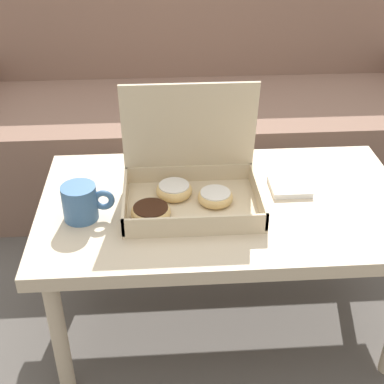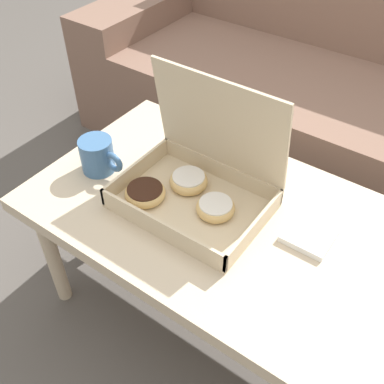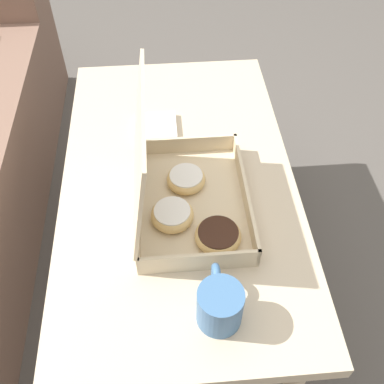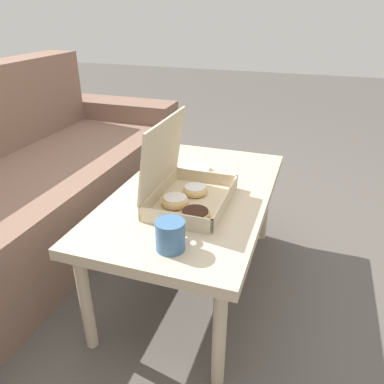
{
  "view_description": "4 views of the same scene",
  "coord_description": "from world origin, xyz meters",
  "px_view_note": "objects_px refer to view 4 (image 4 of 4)",
  "views": [
    {
      "loc": [
        -0.18,
        -1.4,
        1.29
      ],
      "look_at": [
        -0.1,
        -0.17,
        0.51
      ],
      "focal_mm": 50.0,
      "sensor_mm": 36.0,
      "label": 1
    },
    {
      "loc": [
        0.38,
        -0.84,
        1.28
      ],
      "look_at": [
        -0.1,
        -0.17,
        0.51
      ],
      "focal_mm": 42.0,
      "sensor_mm": 36.0,
      "label": 2
    },
    {
      "loc": [
        -0.79,
        -0.11,
        1.33
      ],
      "look_at": [
        -0.1,
        -0.17,
        0.51
      ],
      "focal_mm": 42.0,
      "sensor_mm": 36.0,
      "label": 3
    },
    {
      "loc": [
        -1.29,
        -0.57,
        1.15
      ],
      "look_at": [
        -0.1,
        -0.17,
        0.51
      ],
      "focal_mm": 35.0,
      "sensor_mm": 36.0,
      "label": 4
    }
  ],
  "objects_px": {
    "coffee_table": "(193,202)",
    "coffee_mug": "(171,235)",
    "couch": "(14,194)",
    "pastry_box": "(184,190)"
  },
  "relations": [
    {
      "from": "couch",
      "to": "pastry_box",
      "type": "distance_m",
      "value": 0.98
    },
    {
      "from": "coffee_table",
      "to": "coffee_mug",
      "type": "distance_m",
      "value": 0.41
    },
    {
      "from": "coffee_table",
      "to": "coffee_mug",
      "type": "bearing_deg",
      "value": -171.5
    },
    {
      "from": "couch",
      "to": "pastry_box",
      "type": "xyz_separation_m",
      "value": [
        -0.11,
        -0.94,
        0.22
      ]
    },
    {
      "from": "coffee_table",
      "to": "coffee_mug",
      "type": "xyz_separation_m",
      "value": [
        -0.39,
        -0.06,
        0.1
      ]
    },
    {
      "from": "couch",
      "to": "coffee_mug",
      "type": "relative_size",
      "value": 16.37
    },
    {
      "from": "coffee_table",
      "to": "pastry_box",
      "type": "bearing_deg",
      "value": -179.9
    },
    {
      "from": "couch",
      "to": "coffee_table",
      "type": "relative_size",
      "value": 2.18
    },
    {
      "from": "coffee_table",
      "to": "couch",
      "type": "bearing_deg",
      "value": 90.0
    },
    {
      "from": "couch",
      "to": "pastry_box",
      "type": "bearing_deg",
      "value": -96.62
    }
  ]
}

